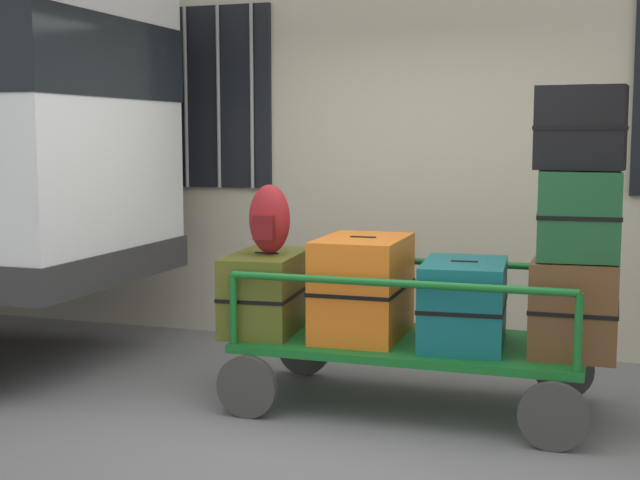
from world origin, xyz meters
TOP-DOWN VIEW (x-y plane):
  - ground_plane at (0.00, 0.00)m, footprint 40.00×40.00m
  - building_wall at (0.00, 2.25)m, footprint 12.00×0.38m
  - luggage_cart at (0.35, 0.52)m, footprint 2.16×1.08m
  - cart_railing at (0.35, 0.52)m, footprint 2.05×0.94m
  - suitcase_left_bottom at (-0.62, 0.52)m, footprint 0.51×0.83m
  - suitcase_midleft_bottom at (0.03, 0.53)m, footprint 0.53×0.78m
  - suitcase_center_bottom at (0.67, 0.50)m, footprint 0.55×0.76m
  - suitcase_midright_bottom at (1.31, 0.50)m, footprint 0.49×0.59m
  - suitcase_midright_middle at (1.31, 0.51)m, footprint 0.49×0.55m
  - suitcase_midright_top at (1.31, 0.50)m, footprint 0.52×0.31m
  - backpack at (-0.58, 0.47)m, footprint 0.27×0.22m

SIDE VIEW (x-z plane):
  - ground_plane at x=0.00m, z-range 0.00..0.00m
  - luggage_cart at x=0.35m, z-range 0.14..0.56m
  - suitcase_left_bottom at x=-0.62m, z-range 0.43..0.93m
  - suitcase_center_bottom at x=0.67m, z-range 0.43..0.94m
  - suitcase_midright_bottom at x=1.31m, z-range 0.43..0.98m
  - suitcase_midleft_bottom at x=0.03m, z-range 0.43..1.06m
  - cart_railing at x=0.35m, z-range 0.57..1.02m
  - backpack at x=-0.58m, z-range 0.93..1.37m
  - suitcase_midright_middle at x=1.31m, z-range 0.98..1.49m
  - suitcase_midright_top at x=1.31m, z-range 1.49..1.97m
  - building_wall at x=0.00m, z-range 0.00..5.00m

